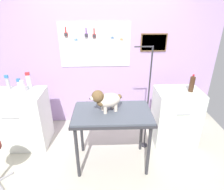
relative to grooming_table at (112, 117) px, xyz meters
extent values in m
cube|color=#BCB8A5|center=(-0.10, -0.11, -0.78)|extent=(4.40, 4.00, 0.04)
cube|color=#B695CA|center=(-0.10, 1.17, 0.39)|extent=(4.00, 0.06, 2.30)
cube|color=white|center=(-0.25, 1.13, 0.73)|extent=(1.19, 0.02, 0.74)
cylinder|color=gray|center=(-0.71, 1.12, 1.03)|extent=(0.01, 0.02, 0.01)
cylinder|color=red|center=(-0.71, 1.11, 0.98)|extent=(0.02, 0.02, 0.09)
cube|color=red|center=(-0.71, 1.11, 0.91)|extent=(0.06, 0.02, 0.06)
cube|color=#333338|center=(-0.71, 1.10, 0.91)|extent=(0.05, 0.01, 0.05)
cylinder|color=gray|center=(-0.56, 1.12, 0.96)|extent=(0.01, 0.02, 0.01)
cube|color=silver|center=(-0.56, 1.11, 0.89)|extent=(0.01, 0.00, 0.11)
cube|color=silver|center=(-0.55, 1.11, 0.89)|extent=(0.01, 0.00, 0.11)
torus|color=#2F77BF|center=(-0.57, 1.11, 0.82)|extent=(0.03, 0.01, 0.03)
torus|color=#2F77BF|center=(-0.54, 1.11, 0.82)|extent=(0.03, 0.01, 0.03)
cylinder|color=gray|center=(-0.38, 1.12, 1.02)|extent=(0.01, 0.02, 0.01)
cylinder|color=#6D3A93|center=(-0.38, 1.11, 0.97)|extent=(0.02, 0.02, 0.09)
cube|color=#6D3A93|center=(-0.38, 1.11, 0.89)|extent=(0.06, 0.02, 0.06)
cube|color=#333338|center=(-0.38, 1.10, 0.89)|extent=(0.05, 0.01, 0.05)
cylinder|color=gray|center=(-0.25, 1.12, 1.01)|extent=(0.01, 0.02, 0.01)
cylinder|color=red|center=(-0.25, 1.11, 0.95)|extent=(0.02, 0.02, 0.09)
cube|color=red|center=(-0.25, 1.11, 0.88)|extent=(0.06, 0.02, 0.06)
cube|color=#333338|center=(-0.25, 1.10, 0.88)|extent=(0.05, 0.01, 0.05)
cylinder|color=gray|center=(-0.10, 1.12, 0.99)|extent=(0.01, 0.02, 0.01)
cube|color=silver|center=(-0.10, 1.11, 0.91)|extent=(0.03, 0.01, 0.13)
cylinder|color=gray|center=(0.04, 1.12, 0.99)|extent=(0.01, 0.02, 0.01)
cube|color=silver|center=(0.04, 1.11, 0.92)|extent=(0.01, 0.00, 0.11)
cube|color=silver|center=(0.05, 1.11, 0.92)|extent=(0.01, 0.00, 0.11)
torus|color=#2F6FBF|center=(0.03, 1.11, 0.85)|extent=(0.03, 0.01, 0.03)
torus|color=#2F6FBF|center=(0.06, 1.11, 0.85)|extent=(0.03, 0.01, 0.03)
cylinder|color=gray|center=(0.19, 1.12, 0.97)|extent=(0.01, 0.02, 0.01)
cube|color=silver|center=(0.19, 1.11, 0.90)|extent=(0.01, 0.00, 0.11)
cube|color=silver|center=(0.20, 1.11, 0.90)|extent=(0.01, 0.00, 0.11)
torus|color=orange|center=(0.18, 1.11, 0.82)|extent=(0.03, 0.01, 0.03)
torus|color=orange|center=(0.21, 1.11, 0.82)|extent=(0.03, 0.01, 0.03)
cube|color=brown|center=(0.75, 1.13, 0.76)|extent=(0.44, 0.02, 0.30)
cube|color=tan|center=(0.75, 1.12, 0.76)|extent=(0.41, 0.01, 0.26)
cylinder|color=#2D2D33|center=(-0.46, -0.25, -0.37)|extent=(0.04, 0.04, 0.78)
cylinder|color=#2D2D33|center=(0.46, -0.25, -0.37)|extent=(0.04, 0.04, 0.78)
cylinder|color=#2D2D33|center=(-0.46, 0.25, -0.37)|extent=(0.04, 0.04, 0.78)
cylinder|color=#2D2D33|center=(0.46, 0.25, -0.37)|extent=(0.04, 0.04, 0.78)
cube|color=#2D2D33|center=(0.00, 0.00, 0.04)|extent=(1.03, 0.62, 0.03)
cube|color=#4C525E|center=(0.00, 0.00, 0.07)|extent=(1.00, 0.60, 0.03)
cylinder|color=#2D2D33|center=(0.54, 0.33, -0.75)|extent=(0.11, 0.11, 0.01)
cylinder|color=#2D2D33|center=(0.54, 0.33, 0.05)|extent=(0.02, 0.02, 1.62)
cylinder|color=#2D2D33|center=(0.42, 0.33, 0.85)|extent=(0.24, 0.02, 0.02)
cylinder|color=beige|center=(-0.09, -0.04, 0.14)|extent=(0.05, 0.05, 0.10)
cylinder|color=beige|center=(-0.12, 0.05, 0.14)|extent=(0.05, 0.05, 0.10)
cylinder|color=beige|center=(0.04, 0.02, 0.14)|extent=(0.05, 0.05, 0.10)
cylinder|color=beige|center=(0.01, 0.10, 0.14)|extent=(0.05, 0.05, 0.10)
ellipsoid|color=beige|center=(-0.04, 0.03, 0.24)|extent=(0.36, 0.29, 0.17)
ellipsoid|color=brown|center=(-0.14, -0.01, 0.23)|extent=(0.15, 0.17, 0.10)
sphere|color=brown|center=(-0.18, -0.02, 0.32)|extent=(0.15, 0.15, 0.15)
ellipsoid|color=beige|center=(-0.24, -0.04, 0.31)|extent=(0.09, 0.08, 0.05)
sphere|color=black|center=(-0.27, -0.06, 0.31)|extent=(0.02, 0.02, 0.02)
ellipsoid|color=brown|center=(-0.14, -0.08, 0.33)|extent=(0.06, 0.05, 0.08)
ellipsoid|color=brown|center=(-0.19, 0.05, 0.33)|extent=(0.06, 0.05, 0.08)
sphere|color=brown|center=(0.09, 0.08, 0.26)|extent=(0.07, 0.07, 0.07)
cube|color=white|center=(-1.43, 0.50, -0.30)|extent=(0.80, 0.56, 0.91)
cube|color=silver|center=(-1.43, 0.21, -0.10)|extent=(0.70, 0.01, 0.18)
cylinder|color=#99999E|center=(-1.43, 0.20, -0.10)|extent=(0.24, 0.02, 0.02)
cube|color=silver|center=(1.04, 0.48, -0.30)|extent=(0.68, 0.52, 0.91)
cube|color=silver|center=(1.04, 0.22, -0.10)|extent=(0.60, 0.01, 0.18)
cylinder|color=#99999E|center=(1.04, 0.21, -0.10)|extent=(0.20, 0.02, 0.02)
cube|color=#9E9EA3|center=(-1.44, -0.25, -0.74)|extent=(0.17, 0.17, 0.02)
cube|color=#9E9EA3|center=(-1.44, -0.39, -0.74)|extent=(0.17, 0.17, 0.02)
cylinder|color=white|center=(-1.31, 0.52, 0.21)|extent=(0.06, 0.06, 0.13)
cylinder|color=white|center=(-1.31, 0.52, 0.29)|extent=(0.03, 0.03, 0.02)
cube|color=silver|center=(-1.31, 0.52, 0.32)|extent=(0.05, 0.03, 0.04)
cylinder|color=#ACABB0|center=(-1.58, 0.65, 0.23)|extent=(0.06, 0.06, 0.17)
cylinder|color=#ACABB0|center=(-1.58, 0.65, 0.33)|extent=(0.02, 0.02, 0.02)
cube|color=teal|center=(-1.58, 0.65, 0.36)|extent=(0.05, 0.03, 0.04)
cylinder|color=white|center=(-1.27, 0.67, 0.25)|extent=(0.07, 0.07, 0.20)
cylinder|color=white|center=(-1.27, 0.67, 0.36)|extent=(0.03, 0.03, 0.02)
cube|color=red|center=(-1.27, 0.67, 0.39)|extent=(0.06, 0.04, 0.04)
cylinder|color=white|center=(-1.38, 0.56, 0.22)|extent=(0.06, 0.06, 0.14)
cylinder|color=white|center=(-1.38, 0.56, 0.30)|extent=(0.03, 0.03, 0.02)
cube|color=teal|center=(-1.38, 0.56, 0.33)|extent=(0.05, 0.03, 0.04)
cylinder|color=#402717|center=(1.21, 0.46, 0.27)|extent=(0.08, 0.08, 0.23)
cone|color=#402717|center=(1.21, 0.46, 0.39)|extent=(0.08, 0.08, 0.02)
cylinder|color=red|center=(1.21, 0.46, 0.41)|extent=(0.03, 0.03, 0.02)
camera|label=1|loc=(-0.08, -2.13, 1.33)|focal=30.55mm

